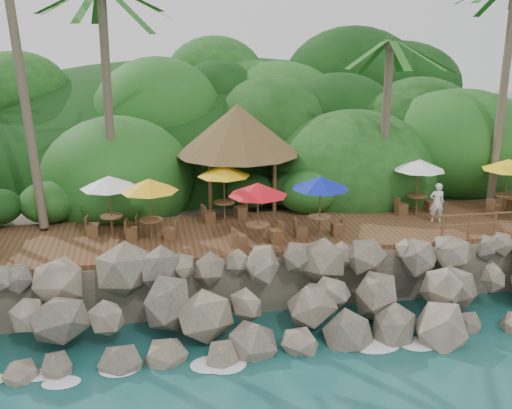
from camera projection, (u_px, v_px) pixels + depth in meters
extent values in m
plane|color=#19514F|center=(290.00, 359.00, 19.44)|extent=(140.00, 140.00, 0.00)
cube|color=gray|center=(223.00, 195.00, 34.22)|extent=(32.00, 25.20, 2.10)
ellipsoid|color=#143811|center=(209.00, 180.00, 41.59)|extent=(44.80, 28.00, 15.40)
cube|color=brown|center=(256.00, 233.00, 24.47)|extent=(26.00, 5.00, 0.20)
ellipsoid|color=white|center=(98.00, 372.00, 18.66)|extent=(1.20, 0.80, 0.06)
ellipsoid|color=white|center=(196.00, 363.00, 19.19)|extent=(1.20, 0.80, 0.06)
ellipsoid|color=white|center=(288.00, 354.00, 19.71)|extent=(1.20, 0.80, 0.06)
ellipsoid|color=white|center=(376.00, 345.00, 20.24)|extent=(1.20, 0.80, 0.06)
ellipsoid|color=white|center=(460.00, 337.00, 20.77)|extent=(1.20, 0.80, 0.06)
cylinder|color=brown|center=(20.00, 69.00, 23.62)|extent=(1.43, 2.63, 12.43)
cylinder|color=brown|center=(108.00, 107.00, 24.96)|extent=(0.50, 1.09, 9.42)
cylinder|color=brown|center=(385.00, 125.00, 26.89)|extent=(0.59, 0.72, 7.34)
ellipsoid|color=#23601E|center=(391.00, 39.00, 25.85)|extent=(6.00, 6.00, 2.40)
cylinder|color=brown|center=(503.00, 94.00, 27.03)|extent=(1.47, 1.95, 9.89)
cylinder|color=brown|center=(210.00, 189.00, 25.98)|extent=(0.16, 0.16, 2.40)
cylinder|color=brown|center=(275.00, 186.00, 26.47)|extent=(0.16, 0.16, 2.40)
cylinder|color=brown|center=(204.00, 174.00, 28.62)|extent=(0.16, 0.16, 2.40)
cylinder|color=brown|center=(262.00, 171.00, 29.11)|extent=(0.16, 0.16, 2.40)
cone|color=brown|center=(237.00, 129.00, 26.89)|extent=(5.52, 5.52, 2.20)
cylinder|color=brown|center=(319.00, 227.00, 23.71)|extent=(0.08, 0.08, 0.78)
cylinder|color=brown|center=(320.00, 217.00, 23.60)|extent=(0.89, 0.89, 0.05)
cylinder|color=brown|center=(320.00, 208.00, 23.49)|extent=(0.05, 0.05, 2.33)
cone|color=#0C1BA0|center=(321.00, 182.00, 23.21)|extent=(2.22, 2.22, 0.48)
cube|color=brown|center=(301.00, 231.00, 23.63)|extent=(0.45, 0.45, 0.49)
cube|color=brown|center=(337.00, 229.00, 23.88)|extent=(0.45, 0.45, 0.49)
cylinder|color=brown|center=(225.00, 211.00, 25.65)|extent=(0.08, 0.08, 0.78)
cylinder|color=brown|center=(224.00, 202.00, 25.54)|extent=(0.89, 0.89, 0.05)
cylinder|color=brown|center=(224.00, 194.00, 25.43)|extent=(0.05, 0.05, 2.33)
cone|color=gold|center=(224.00, 170.00, 25.14)|extent=(2.22, 2.22, 0.48)
cube|color=brown|center=(209.00, 217.00, 25.35)|extent=(0.56, 0.56, 0.49)
cube|color=brown|center=(240.00, 212.00, 26.03)|extent=(0.56, 0.56, 0.49)
cylinder|color=brown|center=(416.00, 204.00, 26.63)|extent=(0.08, 0.08, 0.78)
cylinder|color=brown|center=(417.00, 196.00, 26.52)|extent=(0.89, 0.89, 0.05)
cylinder|color=brown|center=(418.00, 187.00, 26.41)|extent=(0.05, 0.05, 2.33)
cone|color=white|center=(420.00, 165.00, 26.12)|extent=(2.22, 2.22, 0.48)
cube|color=brown|center=(401.00, 209.00, 26.47)|extent=(0.49, 0.49, 0.49)
cube|color=brown|center=(431.00, 206.00, 26.88)|extent=(0.49, 0.49, 0.49)
cylinder|color=brown|center=(112.00, 226.00, 23.80)|extent=(0.08, 0.08, 0.78)
cylinder|color=brown|center=(111.00, 216.00, 23.68)|extent=(0.89, 0.89, 0.05)
cylinder|color=brown|center=(111.00, 207.00, 23.58)|extent=(0.05, 0.05, 2.33)
cone|color=silver|center=(109.00, 182.00, 23.29)|extent=(2.22, 2.22, 0.48)
cube|color=brown|center=(93.00, 230.00, 23.80)|extent=(0.50, 0.50, 0.49)
cube|color=brown|center=(131.00, 229.00, 23.88)|extent=(0.50, 0.50, 0.49)
cylinder|color=brown|center=(504.00, 204.00, 26.67)|extent=(0.08, 0.08, 0.78)
cylinder|color=brown|center=(505.00, 195.00, 26.56)|extent=(0.89, 0.89, 0.05)
cylinder|color=brown|center=(506.00, 187.00, 26.45)|extent=(0.05, 0.05, 2.33)
cone|color=yellow|center=(509.00, 164.00, 26.17)|extent=(2.22, 2.22, 0.48)
cube|color=brown|center=(493.00, 210.00, 26.31)|extent=(0.59, 0.59, 0.49)
cylinder|color=brown|center=(151.00, 230.00, 23.36)|extent=(0.08, 0.08, 0.78)
cylinder|color=brown|center=(151.00, 220.00, 23.25)|extent=(0.89, 0.89, 0.05)
cylinder|color=brown|center=(150.00, 210.00, 23.14)|extent=(0.05, 0.05, 2.33)
cone|color=yellow|center=(149.00, 185.00, 22.85)|extent=(2.22, 2.22, 0.48)
cube|color=brown|center=(132.00, 233.00, 23.41)|extent=(0.52, 0.52, 0.49)
cube|color=brown|center=(171.00, 233.00, 23.39)|extent=(0.52, 0.52, 0.49)
cylinder|color=brown|center=(258.00, 235.00, 22.78)|extent=(0.08, 0.08, 0.78)
cylinder|color=brown|center=(258.00, 225.00, 22.67)|extent=(0.89, 0.89, 0.05)
cylinder|color=brown|center=(258.00, 215.00, 22.56)|extent=(0.05, 0.05, 2.33)
cone|color=red|center=(258.00, 189.00, 22.27)|extent=(2.22, 2.22, 0.48)
cube|color=brown|center=(240.00, 241.00, 22.53)|extent=(0.54, 0.54, 0.49)
cube|color=brown|center=(276.00, 236.00, 23.11)|extent=(0.54, 0.54, 0.49)
cylinder|color=brown|center=(442.00, 227.00, 23.28)|extent=(0.10, 0.10, 1.00)
cylinder|color=brown|center=(469.00, 226.00, 23.47)|extent=(0.10, 0.10, 1.00)
cylinder|color=brown|center=(495.00, 224.00, 23.66)|extent=(0.10, 0.10, 1.00)
imported|color=white|center=(437.00, 202.00, 25.34)|extent=(0.67, 0.50, 1.67)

